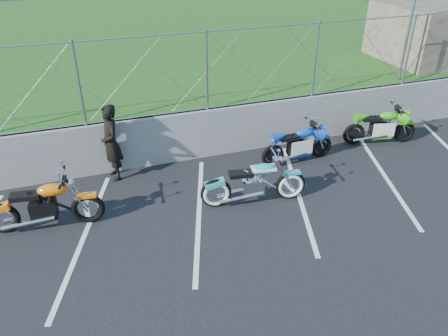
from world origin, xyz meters
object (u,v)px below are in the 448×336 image
object	(u,v)px
person_standing	(111,143)
cruiser_turquoise	(255,184)
naked_orange	(46,207)
sportbike_green	(381,128)
sportbike_blue	(299,146)

from	to	relation	value
person_standing	cruiser_turquoise	bearing A→B (deg)	43.60
naked_orange	sportbike_green	distance (m)	8.88
cruiser_turquoise	sportbike_blue	bearing A→B (deg)	45.88
sportbike_green	person_standing	world-z (taller)	person_standing
sportbike_green	person_standing	distance (m)	7.32
sportbike_blue	person_standing	xyz separation A→B (m)	(-4.61, 0.73, 0.49)
sportbike_green	naked_orange	bearing A→B (deg)	-159.59
sportbike_green	cruiser_turquoise	bearing A→B (deg)	-146.79
naked_orange	sportbike_blue	world-z (taller)	naked_orange
sportbike_green	person_standing	size ratio (longest dim) A/B	1.09
naked_orange	sportbike_green	world-z (taller)	naked_orange
cruiser_turquoise	person_standing	size ratio (longest dim) A/B	1.27
cruiser_turquoise	naked_orange	distance (m)	4.37
person_standing	naked_orange	bearing A→B (deg)	-53.19
sportbike_green	sportbike_blue	xyz separation A→B (m)	(-2.68, -0.21, -0.01)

